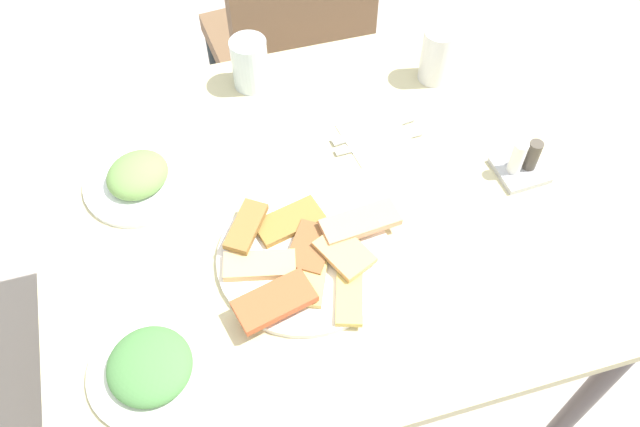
{
  "coord_description": "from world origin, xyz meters",
  "views": [
    {
      "loc": [
        -0.22,
        -0.7,
        1.71
      ],
      "look_at": [
        -0.03,
        -0.04,
        0.77
      ],
      "focal_mm": 36.68,
      "sensor_mm": 36.0,
      "label": 1
    }
  ],
  "objects_px": {
    "fork": "(379,142)",
    "spoon": "(373,129)",
    "salad_plate_rice": "(138,177)",
    "soda_can": "(437,56)",
    "salad_plate_greens": "(151,367)",
    "condiment_caddy": "(522,164)",
    "dining_table": "(329,226)",
    "dining_chair": "(292,37)",
    "pide_platter": "(304,256)",
    "paper_napkin": "(376,137)",
    "drinking_glass": "(250,63)"
  },
  "relations": [
    {
      "from": "pide_platter",
      "to": "fork",
      "type": "distance_m",
      "value": 0.31
    },
    {
      "from": "dining_chair",
      "to": "pide_platter",
      "type": "relative_size",
      "value": 2.64
    },
    {
      "from": "dining_chair",
      "to": "condiment_caddy",
      "type": "relative_size",
      "value": 9.23
    },
    {
      "from": "salad_plate_greens",
      "to": "soda_can",
      "type": "xyz_separation_m",
      "value": [
        0.67,
        0.51,
        0.04
      ]
    },
    {
      "from": "salad_plate_greens",
      "to": "soda_can",
      "type": "distance_m",
      "value": 0.84
    },
    {
      "from": "fork",
      "to": "paper_napkin",
      "type": "bearing_deg",
      "value": 88.19
    },
    {
      "from": "dining_table",
      "to": "dining_chair",
      "type": "bearing_deg",
      "value": 81.14
    },
    {
      "from": "drinking_glass",
      "to": "paper_napkin",
      "type": "height_order",
      "value": "drinking_glass"
    },
    {
      "from": "pide_platter",
      "to": "soda_can",
      "type": "distance_m",
      "value": 0.54
    },
    {
      "from": "salad_plate_rice",
      "to": "salad_plate_greens",
      "type": "bearing_deg",
      "value": -94.04
    },
    {
      "from": "paper_napkin",
      "to": "dining_table",
      "type": "bearing_deg",
      "value": -136.6
    },
    {
      "from": "salad_plate_rice",
      "to": "paper_napkin",
      "type": "bearing_deg",
      "value": -1.48
    },
    {
      "from": "salad_plate_rice",
      "to": "pide_platter",
      "type": "bearing_deg",
      "value": -44.82
    },
    {
      "from": "fork",
      "to": "salad_plate_greens",
      "type": "bearing_deg",
      "value": -146.37
    },
    {
      "from": "soda_can",
      "to": "spoon",
      "type": "relative_size",
      "value": 0.68
    },
    {
      "from": "spoon",
      "to": "condiment_caddy",
      "type": "xyz_separation_m",
      "value": [
        0.24,
        -0.18,
        0.02
      ]
    },
    {
      "from": "salad_plate_greens",
      "to": "paper_napkin",
      "type": "xyz_separation_m",
      "value": [
        0.5,
        0.37,
        -0.02
      ]
    },
    {
      "from": "salad_plate_greens",
      "to": "condiment_caddy",
      "type": "height_order",
      "value": "condiment_caddy"
    },
    {
      "from": "dining_chair",
      "to": "condiment_caddy",
      "type": "xyz_separation_m",
      "value": [
        0.25,
        -0.81,
        0.27
      ]
    },
    {
      "from": "salad_plate_greens",
      "to": "salad_plate_rice",
      "type": "bearing_deg",
      "value": 85.96
    },
    {
      "from": "drinking_glass",
      "to": "salad_plate_rice",
      "type": "bearing_deg",
      "value": -141.46
    },
    {
      "from": "fork",
      "to": "spoon",
      "type": "xyz_separation_m",
      "value": [
        0.0,
        0.04,
        0.0
      ]
    },
    {
      "from": "dining_table",
      "to": "fork",
      "type": "xyz_separation_m",
      "value": [
        0.13,
        0.11,
        0.09
      ]
    },
    {
      "from": "spoon",
      "to": "condiment_caddy",
      "type": "relative_size",
      "value": 1.88
    },
    {
      "from": "salad_plate_rice",
      "to": "condiment_caddy",
      "type": "distance_m",
      "value": 0.73
    },
    {
      "from": "soda_can",
      "to": "spoon",
      "type": "bearing_deg",
      "value": -146.71
    },
    {
      "from": "salad_plate_greens",
      "to": "spoon",
      "type": "relative_size",
      "value": 1.12
    },
    {
      "from": "dining_chair",
      "to": "paper_napkin",
      "type": "bearing_deg",
      "value": -88.78
    },
    {
      "from": "paper_napkin",
      "to": "condiment_caddy",
      "type": "xyz_separation_m",
      "value": [
        0.24,
        -0.16,
        0.02
      ]
    },
    {
      "from": "dining_table",
      "to": "salad_plate_greens",
      "type": "distance_m",
      "value": 0.45
    },
    {
      "from": "drinking_glass",
      "to": "spoon",
      "type": "distance_m",
      "value": 0.29
    },
    {
      "from": "dining_chair",
      "to": "spoon",
      "type": "bearing_deg",
      "value": -88.75
    },
    {
      "from": "salad_plate_greens",
      "to": "spoon",
      "type": "height_order",
      "value": "salad_plate_greens"
    },
    {
      "from": "soda_can",
      "to": "drinking_glass",
      "type": "distance_m",
      "value": 0.39
    },
    {
      "from": "salad_plate_greens",
      "to": "condiment_caddy",
      "type": "distance_m",
      "value": 0.76
    },
    {
      "from": "soda_can",
      "to": "paper_napkin",
      "type": "bearing_deg",
      "value": -142.8
    },
    {
      "from": "pide_platter",
      "to": "paper_napkin",
      "type": "height_order",
      "value": "pide_platter"
    },
    {
      "from": "dining_table",
      "to": "dining_chair",
      "type": "height_order",
      "value": "dining_chair"
    },
    {
      "from": "dining_table",
      "to": "condiment_caddy",
      "type": "xyz_separation_m",
      "value": [
        0.37,
        -0.03,
        0.11
      ]
    },
    {
      "from": "condiment_caddy",
      "to": "paper_napkin",
      "type": "bearing_deg",
      "value": 145.69
    },
    {
      "from": "dining_chair",
      "to": "soda_can",
      "type": "relative_size",
      "value": 7.23
    },
    {
      "from": "soda_can",
      "to": "paper_napkin",
      "type": "relative_size",
      "value": 0.99
    },
    {
      "from": "dining_chair",
      "to": "fork",
      "type": "distance_m",
      "value": 0.71
    },
    {
      "from": "dining_table",
      "to": "paper_napkin",
      "type": "bearing_deg",
      "value": 43.4
    },
    {
      "from": "salad_plate_rice",
      "to": "drinking_glass",
      "type": "bearing_deg",
      "value": 38.54
    },
    {
      "from": "salad_plate_rice",
      "to": "soda_can",
      "type": "relative_size",
      "value": 1.74
    },
    {
      "from": "paper_napkin",
      "to": "spoon",
      "type": "height_order",
      "value": "spoon"
    },
    {
      "from": "fork",
      "to": "condiment_caddy",
      "type": "relative_size",
      "value": 1.92
    },
    {
      "from": "soda_can",
      "to": "fork",
      "type": "bearing_deg",
      "value": -139.25
    },
    {
      "from": "paper_napkin",
      "to": "condiment_caddy",
      "type": "relative_size",
      "value": 1.29
    }
  ]
}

